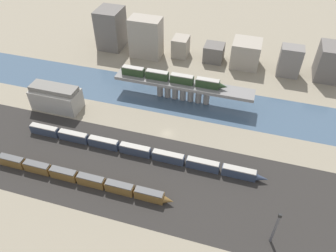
# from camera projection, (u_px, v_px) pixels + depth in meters

# --- Properties ---
(ground_plane) EXTENTS (400.00, 400.00, 0.00)m
(ground_plane) POSITION_uv_depth(u_px,v_px,m) (168.00, 134.00, 138.48)
(ground_plane) COLOR gray
(railbed_yard) EXTENTS (280.00, 42.00, 0.01)m
(railbed_yard) POSITION_uv_depth(u_px,v_px,m) (149.00, 176.00, 121.27)
(railbed_yard) COLOR #282623
(railbed_yard) RESTS_ON ground
(river_water) EXTENTS (320.00, 26.45, 0.01)m
(river_water) POSITION_uv_depth(u_px,v_px,m) (183.00, 99.00, 156.65)
(river_water) COLOR #3D5166
(river_water) RESTS_ON ground
(bridge) EXTENTS (65.15, 8.60, 9.24)m
(bridge) POSITION_uv_depth(u_px,v_px,m) (183.00, 87.00, 152.05)
(bridge) COLOR slate
(bridge) RESTS_ON ground
(train_on_bridge) EXTENTS (50.17, 3.02, 4.07)m
(train_on_bridge) POSITION_uv_depth(u_px,v_px,m) (172.00, 77.00, 150.34)
(train_on_bridge) COLOR #23381E
(train_on_bridge) RESTS_ON bridge
(train_yard_near) EXTENTS (68.85, 2.91, 4.08)m
(train_yard_near) POSITION_uv_depth(u_px,v_px,m) (80.00, 178.00, 117.90)
(train_yard_near) COLOR brown
(train_yard_near) RESTS_ON ground
(train_yard_mid) EXTENTS (98.01, 2.75, 4.07)m
(train_yard_mid) POSITION_uv_depth(u_px,v_px,m) (138.00, 151.00, 128.17)
(train_yard_mid) COLOR #2D384C
(train_yard_mid) RESTS_ON ground
(warehouse_building) EXTENTS (21.99, 10.17, 11.55)m
(warehouse_building) POSITION_uv_depth(u_px,v_px,m) (56.00, 98.00, 148.35)
(warehouse_building) COLOR #9E998E
(warehouse_building) RESTS_ON ground
(signal_tower) EXTENTS (1.00, 0.81, 14.30)m
(signal_tower) POSITION_uv_depth(u_px,v_px,m) (275.00, 228.00, 97.06)
(signal_tower) COLOR #4C4C51
(signal_tower) RESTS_ON ground
(city_block_far_left) EXTENTS (13.70, 15.67, 22.53)m
(city_block_far_left) POSITION_uv_depth(u_px,v_px,m) (111.00, 28.00, 188.64)
(city_block_far_left) COLOR #605B56
(city_block_far_left) RESTS_ON ground
(city_block_left) EXTENTS (17.23, 10.55, 22.08)m
(city_block_left) POSITION_uv_depth(u_px,v_px,m) (146.00, 38.00, 180.52)
(city_block_left) COLOR gray
(city_block_left) RESTS_ON ground
(city_block_center) EXTENTS (8.52, 10.30, 10.85)m
(city_block_center) POSITION_uv_depth(u_px,v_px,m) (181.00, 47.00, 184.42)
(city_block_center) COLOR gray
(city_block_center) RESTS_ON ground
(city_block_right) EXTENTS (10.56, 10.31, 9.31)m
(city_block_right) POSITION_uv_depth(u_px,v_px,m) (214.00, 53.00, 180.78)
(city_block_right) COLOR #605B56
(city_block_right) RESTS_ON ground
(city_block_far_right) EXTENTS (14.79, 14.29, 13.90)m
(city_block_far_right) POSITION_uv_depth(u_px,v_px,m) (246.00, 53.00, 175.53)
(city_block_far_right) COLOR gray
(city_block_far_right) RESTS_ON ground
(city_block_tall) EXTENTS (11.04, 8.26, 15.74)m
(city_block_tall) POSITION_uv_depth(u_px,v_px,m) (290.00, 61.00, 167.81)
(city_block_tall) COLOR slate
(city_block_tall) RESTS_ON ground
(city_block_low) EXTENTS (12.30, 15.41, 17.51)m
(city_block_low) POSITION_uv_depth(u_px,v_px,m) (330.00, 62.00, 165.48)
(city_block_low) COLOR #605B56
(city_block_low) RESTS_ON ground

